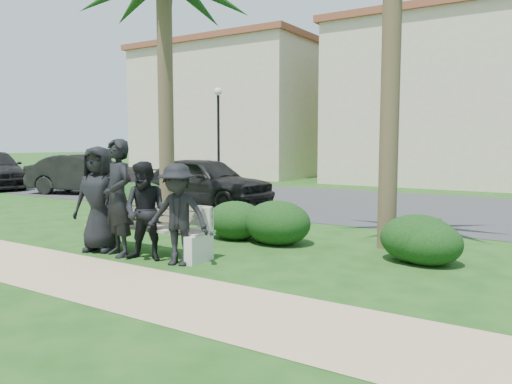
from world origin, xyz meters
TOP-DOWN VIEW (x-y plane):
  - ground at (0.00, 0.00)m, footprint 160.00×160.00m
  - footpath at (0.00, -1.80)m, footprint 30.00×1.60m
  - asphalt_street at (0.00, 8.00)m, footprint 160.00×8.00m
  - stucco_bldg_left at (-12.00, 18.00)m, footprint 10.40×8.40m
  - stucco_bldg_right at (-1.00, 18.00)m, footprint 8.40×8.40m
  - street_lamp at (-9.00, 12.00)m, footprint 0.36×0.36m
  - park_bench at (-1.12, -0.30)m, footprint 2.34×0.58m
  - man_a at (-1.96, -0.59)m, footprint 1.00×0.82m
  - man_b at (-1.41, -0.67)m, footprint 0.79×0.64m
  - man_c at (-0.80, -0.66)m, footprint 0.89×0.78m
  - man_d at (-0.20, -0.61)m, footprint 1.10×0.81m
  - hedge_a at (-3.28, 1.64)m, footprint 1.53×1.27m
  - hedge_c at (-0.65, 1.53)m, footprint 1.14×0.94m
  - hedge_d at (0.25, 1.55)m, footprint 1.24×1.03m
  - hedge_e at (2.91, 1.46)m, footprint 1.05×0.87m
  - hedge_f at (2.76, 1.53)m, footprint 1.16×0.96m
  - car_a at (-4.25, 5.06)m, footprint 4.25×1.85m
  - car_b at (-9.92, 5.49)m, footprint 4.50×2.69m

SIDE VIEW (x-z plane):
  - ground at x=0.00m, z-range 0.00..0.00m
  - footpath at x=0.00m, z-range -0.01..0.01m
  - asphalt_street at x=0.00m, z-range -0.01..0.01m
  - hedge_e at x=2.91m, z-range 0.00..0.69m
  - park_bench at x=-1.12m, z-range -0.04..0.78m
  - hedge_c at x=-0.65m, z-range 0.00..0.75m
  - hedge_f at x=2.76m, z-range 0.00..0.76m
  - hedge_d at x=0.25m, z-range 0.00..0.81m
  - hedge_a at x=-3.28m, z-range 0.00..1.00m
  - car_b at x=-9.92m, z-range 0.00..1.40m
  - car_a at x=-4.25m, z-range 0.00..1.43m
  - man_d at x=-0.20m, z-range 0.00..1.52m
  - man_c at x=-0.80m, z-range 0.00..1.54m
  - man_a at x=-1.96m, z-range 0.00..1.77m
  - man_b at x=-1.41m, z-range 0.00..1.89m
  - street_lamp at x=-9.00m, z-range 0.80..5.09m
  - stucco_bldg_left at x=-12.00m, z-range 0.01..7.31m
  - stucco_bldg_right at x=-1.00m, z-range 0.01..7.31m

